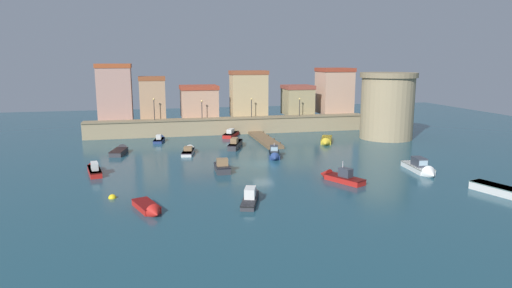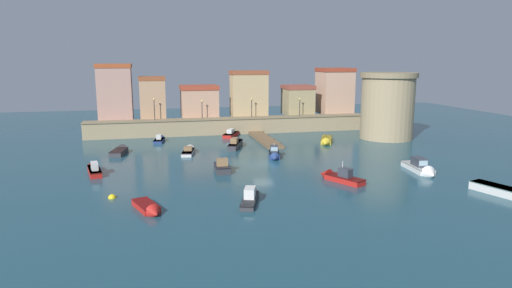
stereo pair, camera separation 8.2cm
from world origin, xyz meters
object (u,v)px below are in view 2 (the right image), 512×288
object	(u,v)px
moored_boat_11	(189,150)
moored_boat_12	(251,196)
moored_boat_3	(221,166)
moored_boat_9	(233,133)
quay_lamp_1	(202,106)
moored_boat_2	(274,154)
fortress_tower	(387,105)
moored_boat_1	(94,169)
quay_lamp_0	(154,106)
moored_boat_10	(422,169)
moored_boat_8	(508,192)
moored_boat_6	(160,139)
quay_lamp_2	(252,104)
quay_lamp_3	(300,104)
moored_boat_0	(326,141)
moored_boat_7	(149,208)
mooring_buoy_0	(112,198)
moored_boat_13	(236,143)
moored_boat_4	(121,151)
moored_boat_5	(338,177)

from	to	relation	value
moored_boat_11	moored_boat_12	world-z (taller)	moored_boat_12
moored_boat_3	moored_boat_9	size ratio (longest dim) A/B	0.68
quay_lamp_1	moored_boat_2	distance (m)	22.51
fortress_tower	moored_boat_1	bearing A→B (deg)	-163.33
moored_boat_2	quay_lamp_0	bearing A→B (deg)	-130.96
moored_boat_10	moored_boat_11	world-z (taller)	moored_boat_10
moored_boat_2	moored_boat_8	xyz separation A→B (m)	(17.39, -21.36, -0.07)
moored_boat_10	moored_boat_6	bearing A→B (deg)	-127.25
quay_lamp_2	moored_boat_1	world-z (taller)	quay_lamp_2
quay_lamp_3	moored_boat_10	world-z (taller)	quay_lamp_3
quay_lamp_2	moored_boat_0	distance (m)	16.09
moored_boat_7	mooring_buoy_0	distance (m)	5.89
quay_lamp_2	moored_boat_9	world-z (taller)	quay_lamp_2
moored_boat_7	moored_boat_13	bearing A→B (deg)	135.17
fortress_tower	moored_boat_13	size ratio (longest dim) A/B	1.52
moored_boat_3	moored_boat_6	distance (m)	22.47
moored_boat_3	moored_boat_10	bearing A→B (deg)	-104.14
quay_lamp_3	moored_boat_13	xyz separation A→B (m)	(-13.97, -11.99, -4.50)
mooring_buoy_0	moored_boat_10	bearing A→B (deg)	3.36
moored_boat_13	quay_lamp_1	bearing A→B (deg)	38.33
moored_boat_0	mooring_buoy_0	bearing A→B (deg)	-29.76
moored_boat_11	moored_boat_4	bearing A→B (deg)	91.01
moored_boat_12	moored_boat_9	bearing A→B (deg)	11.15
moored_boat_4	moored_boat_0	bearing A→B (deg)	-77.18
quay_lamp_2	moored_boat_13	world-z (taller)	quay_lamp_2
moored_boat_12	mooring_buoy_0	size ratio (longest dim) A/B	8.55
moored_boat_3	moored_boat_7	size ratio (longest dim) A/B	0.91
moored_boat_3	mooring_buoy_0	xyz separation A→B (m)	(-11.71, -8.22, -0.52)
moored_boat_1	moored_boat_10	bearing A→B (deg)	-114.45
quay_lamp_2	moored_boat_11	size ratio (longest dim) A/B	0.56
moored_boat_4	moored_boat_8	bearing A→B (deg)	-116.36
quay_lamp_3	mooring_buoy_0	size ratio (longest dim) A/B	4.29
moored_boat_5	moored_boat_12	bearing A→B (deg)	84.69
fortress_tower	moored_boat_5	xyz separation A→B (m)	(-18.30, -22.93, -5.04)
quay_lamp_3	moored_boat_11	xyz separation A→B (m)	(-21.22, -14.59, -4.71)
quay_lamp_3	moored_boat_9	size ratio (longest dim) A/B	0.50
moored_boat_4	moored_boat_9	xyz separation A→B (m)	(17.87, 10.91, 0.06)
moored_boat_2	moored_boat_11	xyz separation A→B (m)	(-10.80, 6.22, -0.18)
moored_boat_1	moored_boat_13	xyz separation A→B (m)	(18.91, 11.68, 0.08)
moored_boat_2	moored_boat_0	bearing A→B (deg)	141.17
moored_boat_3	moored_boat_8	size ratio (longest dim) A/B	0.65
quay_lamp_3	moored_boat_9	world-z (taller)	quay_lamp_3
moored_boat_7	moored_boat_9	xyz separation A→B (m)	(13.83, 36.93, 0.11)
moored_boat_11	mooring_buoy_0	bearing A→B (deg)	166.98
quay_lamp_1	moored_boat_0	distance (m)	22.32
moored_boat_5	moored_boat_8	xyz separation A→B (m)	(13.59, -8.91, -0.01)
moored_boat_10	mooring_buoy_0	size ratio (longest dim) A/B	8.93
fortress_tower	moored_boat_5	size ratio (longest dim) A/B	1.89
moored_boat_5	mooring_buoy_0	bearing A→B (deg)	64.72
quay_lamp_0	moored_boat_4	distance (m)	14.65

